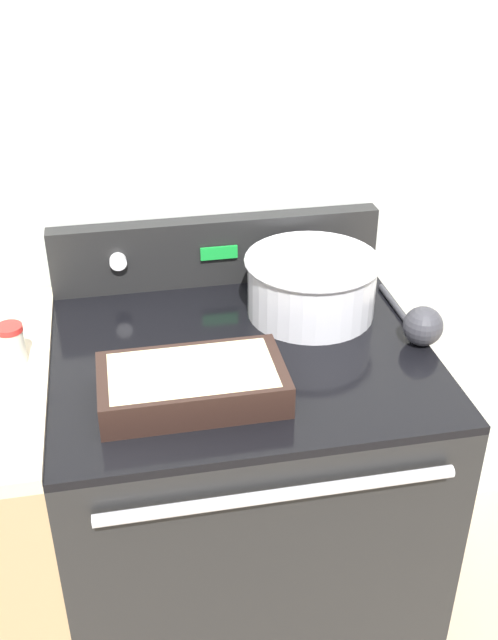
{
  "coord_description": "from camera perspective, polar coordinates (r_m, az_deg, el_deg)",
  "views": [
    {
      "loc": [
        -0.24,
        -0.98,
        1.77
      ],
      "look_at": [
        0.02,
        0.36,
        0.96
      ],
      "focal_mm": 42.0,
      "sensor_mm": 36.0,
      "label": 1
    }
  ],
  "objects": [
    {
      "name": "spice_jar_red_cap",
      "position": [
        1.59,
        -17.63,
        -1.76
      ],
      "size": [
        0.05,
        0.05,
        0.09
      ],
      "color": "beige",
      "rests_on": "side_counter"
    },
    {
      "name": "mixing_bowl",
      "position": [
        1.7,
        4.79,
        2.89
      ],
      "size": [
        0.31,
        0.31,
        0.14
      ],
      "color": "silver",
      "rests_on": "stove_range"
    },
    {
      "name": "stove_range",
      "position": [
        1.88,
        -0.51,
        -13.91
      ],
      "size": [
        0.8,
        0.72,
        0.9
      ],
      "color": "black",
      "rests_on": "ground_plane"
    },
    {
      "name": "control_panel",
      "position": [
        1.84,
        -2.46,
        5.32
      ],
      "size": [
        0.8,
        0.07,
        0.17
      ],
      "color": "black",
      "rests_on": "stove_range"
    },
    {
      "name": "kitchen_wall",
      "position": [
        1.8,
        -2.95,
        13.69
      ],
      "size": [
        8.0,
        0.05,
        2.5
      ],
      "color": "silver",
      "rests_on": "ground_plane"
    },
    {
      "name": "casserole_dish",
      "position": [
        1.43,
        -4.34,
        -4.78
      ],
      "size": [
        0.36,
        0.2,
        0.07
      ],
      "color": "black",
      "rests_on": "stove_range"
    },
    {
      "name": "ladle",
      "position": [
        1.65,
        12.98,
        -0.38
      ],
      "size": [
        0.09,
        0.3,
        0.09
      ],
      "color": "#333338",
      "rests_on": "stove_range"
    }
  ]
}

